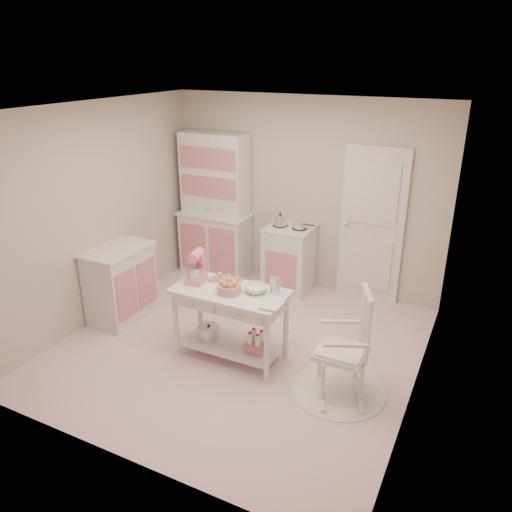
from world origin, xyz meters
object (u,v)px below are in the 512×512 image
Objects in this scene: stand_mixer at (196,267)px; bread_basket at (229,289)px; hutch at (214,206)px; work_table at (231,324)px; stove at (289,259)px; rocking_chair at (342,343)px; base_cabinet at (121,283)px.

stand_mixer is 1.36× the size of bread_basket.
bread_basket is (1.32, -1.92, -0.19)m from hutch.
work_table is at bearing -55.21° from hutch.
stove is 2.32m from rocking_chair.
work_table is (0.10, -1.82, -0.06)m from stove.
stove and base_cabinet have the same top height.
bread_basket is (0.44, -0.07, -0.12)m from stand_mixer.
stove reaches higher than bread_basket.
bread_basket is (0.12, -1.87, 0.39)m from stove.
hutch reaches higher than stove.
work_table is 3.53× the size of stand_mixer.
bread_basket is at bearing 154.66° from rocking_chair.
hutch is 1.73× the size of work_table.
rocking_chair is at bearing -1.01° from bread_basket.
stand_mixer is (-0.42, 0.02, 0.57)m from work_table.
stove is 1.82m from work_table.
bread_basket is at bearing -68.20° from work_table.
rocking_chair is 3.24× the size of stand_mixer.
stand_mixer is at bearing 177.27° from work_table.
stove is 2.71× the size of stand_mixer.
hutch is 1.82m from base_cabinet.
stove is at bearing 69.00° from stand_mixer.
rocking_chair is (2.54, -1.94, -0.49)m from hutch.
hutch is at bearing 124.79° from work_table.
hutch is 2.33m from bread_basket.
rocking_chair is at bearing -13.94° from stand_mixer.
hutch is at bearing 118.33° from rocking_chair.
bread_basket is at bearing -55.51° from hutch.
stand_mixer reaches higher than bread_basket.
base_cabinet is 1.33m from stand_mixer.
stand_mixer is at bearing 170.96° from bread_basket.
hutch is 3.23m from rocking_chair.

